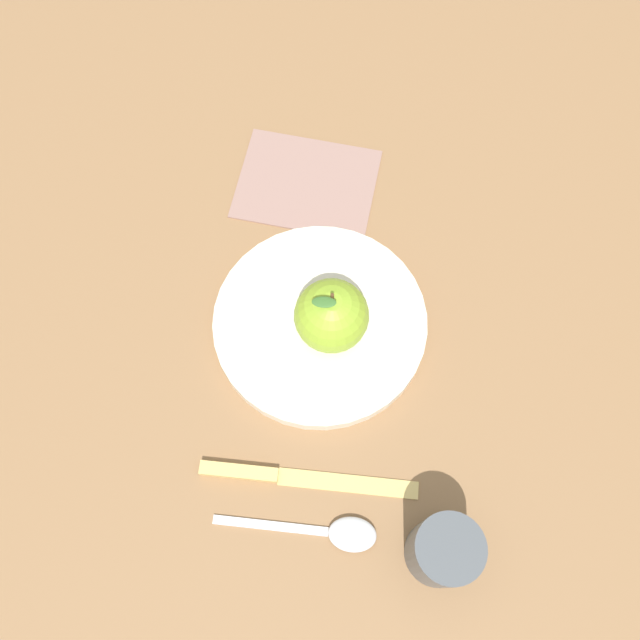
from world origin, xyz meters
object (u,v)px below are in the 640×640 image
spoon (335,532)px  apple (331,316)px  cup (444,551)px  linen_napkin (307,183)px  knife (288,477)px  dinner_plate (320,323)px

spoon → apple: bearing=-126.3°
cup → linen_napkin: size_ratio=0.51×
apple → cup: apple is taller
cup → knife: bearing=-63.7°
spoon → linen_napkin: size_ratio=0.82×
dinner_plate → knife: size_ratio=1.34×
knife → dinner_plate: bearing=-138.2°
linen_napkin → dinner_plate: bearing=57.9°
dinner_plate → spoon: dinner_plate is taller
cup → linen_napkin: cup is taller
knife → spoon: spoon is taller
apple → spoon: 0.22m
apple → spoon: apple is taller
dinner_plate → linen_napkin: bearing=-122.1°
spoon → linen_napkin: bearing=-122.7°
dinner_plate → cup: cup is taller
cup → knife: size_ratio=0.47×
cup → spoon: size_ratio=0.62×
apple → dinner_plate: bearing=-78.9°
dinner_plate → cup: (0.05, 0.26, 0.03)m
linen_napkin → apple: bearing=61.0°
apple → linen_napkin: bearing=-119.0°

